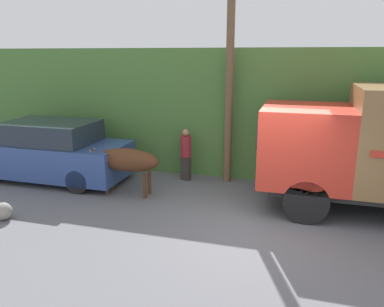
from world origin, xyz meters
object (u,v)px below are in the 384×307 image
object	(u,v)px
brown_cow	(125,160)
utility_pole	(230,59)
pedestrian_on_hill	(186,152)
parked_suv	(49,152)
roadside_rock	(3,211)

from	to	relation	value
brown_cow	utility_pole	world-z (taller)	utility_pole
brown_cow	pedestrian_on_hill	world-z (taller)	pedestrian_on_hill
parked_suv	utility_pole	distance (m)	5.96
utility_pole	brown_cow	bearing A→B (deg)	-143.54
parked_suv	roadside_rock	bearing A→B (deg)	-75.87
roadside_rock	utility_pole	bearing A→B (deg)	42.74
brown_cow	parked_suv	size ratio (longest dim) A/B	0.45
parked_suv	roadside_rock	xyz separation A→B (m)	(0.75, -2.80, -0.64)
pedestrian_on_hill	roadside_rock	xyz separation A→B (m)	(-3.20, -3.86, -0.65)
parked_suv	brown_cow	bearing A→B (deg)	-11.36
utility_pole	roadside_rock	size ratio (longest dim) A/B	16.81
pedestrian_on_hill	roadside_rock	bearing A→B (deg)	70.68
parked_suv	utility_pole	bearing A→B (deg)	13.08
brown_cow	pedestrian_on_hill	size ratio (longest dim) A/B	1.38
parked_suv	roadside_rock	size ratio (longest dim) A/B	11.76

